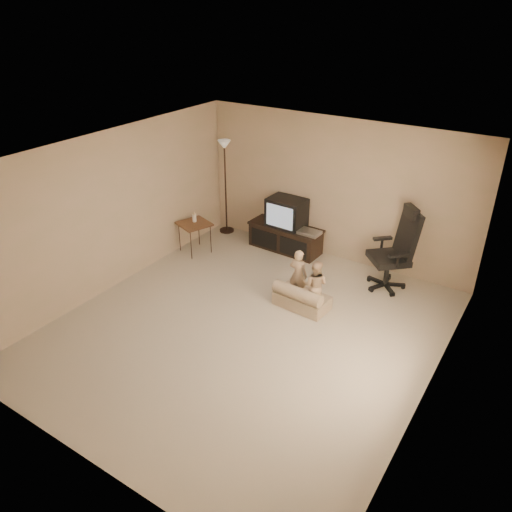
{
  "coord_description": "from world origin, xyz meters",
  "views": [
    {
      "loc": [
        3.27,
        -4.79,
        4.25
      ],
      "look_at": [
        -0.23,
        0.6,
        0.86
      ],
      "focal_mm": 35.0,
      "sensor_mm": 36.0,
      "label": 1
    }
  ],
  "objects_px": {
    "office_chair": "(394,260)",
    "toddler_right": "(315,285)",
    "toddler_left": "(298,274)",
    "side_table": "(194,224)",
    "child_sofa": "(301,298)",
    "floor_lamp": "(225,166)",
    "tv_stand": "(286,229)"
  },
  "relations": [
    {
      "from": "side_table",
      "to": "child_sofa",
      "type": "height_order",
      "value": "side_table"
    },
    {
      "from": "tv_stand",
      "to": "floor_lamp",
      "type": "bearing_deg",
      "value": 179.84
    },
    {
      "from": "toddler_left",
      "to": "toddler_right",
      "type": "height_order",
      "value": "toddler_left"
    },
    {
      "from": "tv_stand",
      "to": "side_table",
      "type": "xyz_separation_m",
      "value": [
        -1.35,
        -0.98,
        0.14
      ]
    },
    {
      "from": "tv_stand",
      "to": "office_chair",
      "type": "relative_size",
      "value": 1.01
    },
    {
      "from": "child_sofa",
      "to": "toddler_right",
      "type": "xyz_separation_m",
      "value": [
        0.17,
        0.11,
        0.24
      ]
    },
    {
      "from": "toddler_right",
      "to": "office_chair",
      "type": "bearing_deg",
      "value": -134.49
    },
    {
      "from": "floor_lamp",
      "to": "toddler_right",
      "type": "relative_size",
      "value": 2.32
    },
    {
      "from": "tv_stand",
      "to": "toddler_left",
      "type": "xyz_separation_m",
      "value": [
        0.99,
        -1.35,
        -0.0
      ]
    },
    {
      "from": "office_chair",
      "to": "side_table",
      "type": "bearing_deg",
      "value": -121.36
    },
    {
      "from": "office_chair",
      "to": "floor_lamp",
      "type": "distance_m",
      "value": 3.62
    },
    {
      "from": "child_sofa",
      "to": "toddler_left",
      "type": "distance_m",
      "value": 0.38
    },
    {
      "from": "side_table",
      "to": "toddler_left",
      "type": "relative_size",
      "value": 0.94
    },
    {
      "from": "child_sofa",
      "to": "office_chair",
      "type": "bearing_deg",
      "value": 58.98
    },
    {
      "from": "side_table",
      "to": "child_sofa",
      "type": "relative_size",
      "value": 0.92
    },
    {
      "from": "toddler_right",
      "to": "toddler_left",
      "type": "bearing_deg",
      "value": -30.22
    },
    {
      "from": "side_table",
      "to": "toddler_right",
      "type": "height_order",
      "value": "toddler_right"
    },
    {
      "from": "office_chair",
      "to": "tv_stand",
      "type": "bearing_deg",
      "value": -139.91
    },
    {
      "from": "tv_stand",
      "to": "toddler_right",
      "type": "xyz_separation_m",
      "value": [
        1.34,
        -1.46,
        -0.02
      ]
    },
    {
      "from": "side_table",
      "to": "toddler_left",
      "type": "height_order",
      "value": "toddler_left"
    },
    {
      "from": "toddler_left",
      "to": "child_sofa",
      "type": "bearing_deg",
      "value": 126.97
    },
    {
      "from": "floor_lamp",
      "to": "toddler_right",
      "type": "bearing_deg",
      "value": -29.0
    },
    {
      "from": "office_chair",
      "to": "toddler_right",
      "type": "height_order",
      "value": "office_chair"
    },
    {
      "from": "side_table",
      "to": "toddler_right",
      "type": "xyz_separation_m",
      "value": [
        2.69,
        -0.48,
        -0.16
      ]
    },
    {
      "from": "side_table",
      "to": "toddler_right",
      "type": "relative_size",
      "value": 0.98
    },
    {
      "from": "side_table",
      "to": "toddler_left",
      "type": "distance_m",
      "value": 2.38
    },
    {
      "from": "side_table",
      "to": "toddler_left",
      "type": "bearing_deg",
      "value": -8.88
    },
    {
      "from": "side_table",
      "to": "floor_lamp",
      "type": "relative_size",
      "value": 0.42
    },
    {
      "from": "toddler_right",
      "to": "tv_stand",
      "type": "bearing_deg",
      "value": -59.67
    },
    {
      "from": "tv_stand",
      "to": "side_table",
      "type": "relative_size",
      "value": 1.82
    },
    {
      "from": "toddler_left",
      "to": "toddler_right",
      "type": "xyz_separation_m",
      "value": [
        0.35,
        -0.11,
        -0.02
      ]
    },
    {
      "from": "floor_lamp",
      "to": "toddler_left",
      "type": "relative_size",
      "value": 2.22
    }
  ]
}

